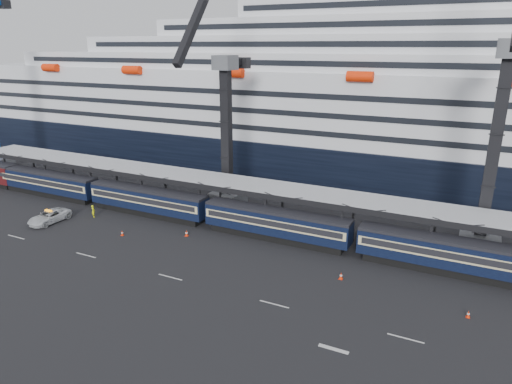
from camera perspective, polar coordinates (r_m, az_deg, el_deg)
ground at (r=46.96m, az=6.60°, el=-12.02°), size 260.00×260.00×0.00m
lane_markings at (r=41.01m, az=15.27°, el=-17.47°), size 111.00×4.27×0.02m
train at (r=55.88m, az=5.67°, el=-4.41°), size 133.05×3.00×4.05m
canopy at (r=57.14m, az=11.54°, el=-0.93°), size 130.00×6.25×5.53m
cruise_ship at (r=86.48m, az=16.73°, el=9.84°), size 214.09×28.84×34.00m
crane_dark_near at (r=67.04m, az=-3.89°, el=8.06°), size 4.50×17.75×35.08m
crane_dark_mid at (r=57.12m, az=27.78°, el=5.78°), size 4.50×18.24×39.64m
pickup_truck at (r=68.98m, az=-24.42°, el=-2.82°), size 2.84×5.99×1.65m
worker at (r=68.74m, az=-19.67°, el=-2.26°), size 0.76×0.74×1.76m
traffic_cone_a at (r=69.32m, az=-23.47°, el=-2.97°), size 0.41×0.41×0.81m
traffic_cone_b at (r=59.22m, az=-8.68°, el=-5.10°), size 0.41×0.41×0.83m
traffic_cone_c at (r=61.19m, az=-16.39°, el=-4.94°), size 0.35×0.35×0.71m
traffic_cone_d at (r=49.17m, az=10.57°, el=-10.24°), size 0.40×0.40×0.79m
traffic_cone_e at (r=46.40m, az=25.01°, el=-13.66°), size 0.35×0.35×0.69m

